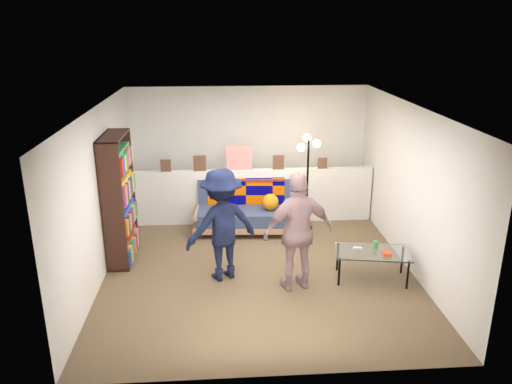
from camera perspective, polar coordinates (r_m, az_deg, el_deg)
ground at (r=7.65m, az=0.22°, el=-8.43°), size 5.00×5.00×0.00m
room_shell at (r=7.50m, az=-0.04°, el=4.67°), size 4.60×5.05×2.45m
half_wall_ledge at (r=9.11m, az=-0.63°, el=-0.45°), size 4.45×0.15×1.00m
ledge_decor at (r=8.88m, az=-2.10°, el=3.60°), size 2.97×0.02×0.45m
futon_sofa at (r=8.80m, az=-1.05°, el=-2.13°), size 1.85×0.97×0.77m
bookshelf at (r=7.83m, az=-15.40°, el=-1.20°), size 0.33×0.98×1.96m
coffee_table at (r=7.30m, az=13.22°, el=-6.83°), size 1.12×0.74×0.54m
floor_lamp at (r=8.64m, az=5.93°, el=3.29°), size 0.40×0.33×1.70m
person_left at (r=7.03m, az=-3.93°, el=-3.76°), size 1.20×0.97×1.62m
person_right at (r=6.75m, az=4.85°, el=-4.55°), size 1.04×0.62×1.67m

